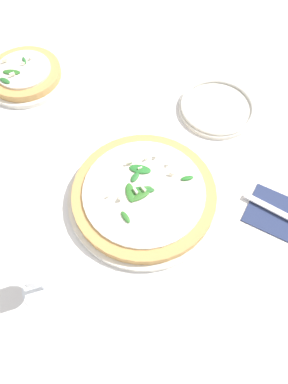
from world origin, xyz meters
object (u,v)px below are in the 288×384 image
object	(u,v)px
pizza_arugula_main	(144,195)
pizza_personal_side	(25,75)
wine_glass	(29,269)
side_plate_white	(217,108)

from	to	relation	value
pizza_arugula_main	pizza_personal_side	bearing A→B (deg)	158.83
wine_glass	side_plate_white	size ratio (longest dim) A/B	0.85
pizza_personal_side	side_plate_white	xyz separation A→B (m)	(0.45, 0.13, -0.01)
pizza_personal_side	wine_glass	size ratio (longest dim) A/B	1.30
wine_glass	side_plate_white	distance (m)	0.55
pizza_arugula_main	wine_glass	world-z (taller)	wine_glass
pizza_personal_side	wine_glass	world-z (taller)	wine_glass
side_plate_white	wine_glass	bearing A→B (deg)	-101.49
pizza_arugula_main	side_plate_white	xyz separation A→B (m)	(0.04, 0.29, -0.01)
pizza_personal_side	wine_glass	bearing A→B (deg)	-49.53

